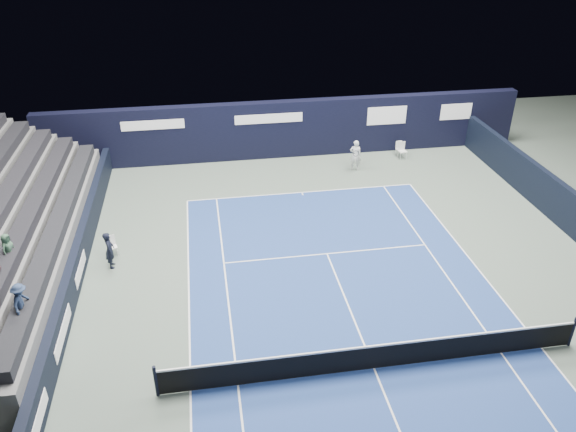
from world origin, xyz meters
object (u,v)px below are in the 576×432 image
folding_chair_back_a (399,146)px  line_judge_chair (111,244)px  folding_chair_back_b (402,149)px  tennis_player (355,155)px  tennis_net (375,356)px

folding_chair_back_a → line_judge_chair: bearing=-160.8°
folding_chair_back_b → tennis_player: (-2.93, -1.07, 0.29)m
tennis_player → folding_chair_back_b: bearing=20.0°
line_judge_chair → tennis_net: tennis_net is taller
folding_chair_back_b → folding_chair_back_a: bearing=87.0°
folding_chair_back_b → line_judge_chair: size_ratio=1.11×
tennis_net → tennis_player: size_ratio=7.89×
folding_chair_back_b → line_judge_chair: folding_chair_back_b is taller
folding_chair_back_a → line_judge_chair: line_judge_chair is taller
folding_chair_back_a → folding_chair_back_b: (0.03, -0.41, -0.02)m
line_judge_chair → tennis_player: size_ratio=0.51×
line_judge_chair → tennis_player: (11.67, 6.29, 0.35)m
line_judge_chair → folding_chair_back_a: bearing=10.4°
folding_chair_back_b → tennis_net: 16.33m
folding_chair_back_a → line_judge_chair: (-14.57, -7.77, -0.07)m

